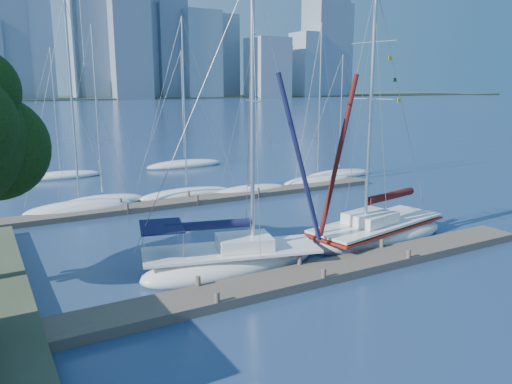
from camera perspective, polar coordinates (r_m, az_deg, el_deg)
ground at (r=22.54m, az=6.30°, el=-9.87°), size 700.00×700.00×0.00m
near_dock at (r=22.47m, az=6.32°, el=-9.40°), size 26.00×2.00×0.40m
far_dock at (r=36.80m, az=-5.78°, el=-0.85°), size 30.00×1.80×0.36m
sailboat_navy at (r=23.11m, az=-2.83°, el=-6.44°), size 9.13×4.94×13.84m
sailboat_maroon at (r=28.20m, az=13.64°, el=-3.43°), size 9.62×4.70×13.80m
bg_boat_0 at (r=35.59m, az=-19.47°, el=-1.75°), size 7.62×4.42×14.08m
bg_boat_1 at (r=37.60m, az=-17.11°, el=-0.95°), size 6.13×2.57×12.73m
bg_boat_2 at (r=38.62m, az=-7.91°, el=-0.17°), size 7.64×4.32×13.55m
bg_boat_3 at (r=39.56m, az=-0.59°, el=0.20°), size 6.72×3.63×10.85m
bg_boat_4 at (r=43.63m, az=7.05°, el=1.30°), size 7.15×4.51×13.70m
bg_boat_5 at (r=47.24m, az=9.44°, el=2.01°), size 7.52×3.87×11.37m
bg_boat_6 at (r=49.27m, az=-21.42°, el=1.74°), size 7.41×3.81×11.95m
bg_boat_7 at (r=52.80m, az=-8.17°, el=3.14°), size 8.44×3.87×12.15m
skyline at (r=310.16m, az=-23.87°, el=16.02°), size 502.99×51.31×109.99m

